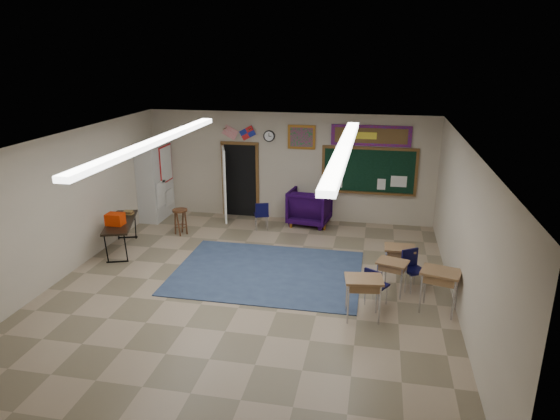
% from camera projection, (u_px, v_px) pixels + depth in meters
% --- Properties ---
extents(floor, '(9.00, 9.00, 0.00)m').
position_uv_depth(floor, '(249.00, 288.00, 10.13)').
color(floor, gray).
rests_on(floor, ground).
extents(back_wall, '(8.00, 0.04, 3.00)m').
position_uv_depth(back_wall, '(289.00, 167.00, 13.86)').
color(back_wall, '#BCAE98').
rests_on(back_wall, floor).
extents(front_wall, '(8.00, 0.04, 3.00)m').
position_uv_depth(front_wall, '(144.00, 349.00, 5.46)').
color(front_wall, '#BCAE98').
rests_on(front_wall, floor).
extents(left_wall, '(0.04, 9.00, 3.00)m').
position_uv_depth(left_wall, '(62.00, 206.00, 10.40)').
color(left_wall, '#BCAE98').
rests_on(left_wall, floor).
extents(right_wall, '(0.04, 9.00, 3.00)m').
position_uv_depth(right_wall, '(464.00, 233.00, 8.92)').
color(right_wall, '#BCAE98').
rests_on(right_wall, floor).
extents(ceiling, '(8.00, 9.00, 0.04)m').
position_uv_depth(ceiling, '(246.00, 142.00, 9.20)').
color(ceiling, silver).
rests_on(ceiling, back_wall).
extents(area_rug, '(4.00, 3.00, 0.02)m').
position_uv_depth(area_rug, '(267.00, 272.00, 10.83)').
color(area_rug, '#364867').
rests_on(area_rug, floor).
extents(fluorescent_strips, '(3.86, 6.00, 0.10)m').
position_uv_depth(fluorescent_strips, '(246.00, 145.00, 9.22)').
color(fluorescent_strips, white).
rests_on(fluorescent_strips, ceiling).
extents(doorway, '(1.10, 0.89, 2.16)m').
position_uv_depth(doorway, '(236.00, 181.00, 14.13)').
color(doorway, black).
rests_on(doorway, back_wall).
extents(chalkboard, '(2.55, 0.14, 1.30)m').
position_uv_depth(chalkboard, '(369.00, 172.00, 13.43)').
color(chalkboard, brown).
rests_on(chalkboard, back_wall).
extents(bulletin_board, '(2.10, 0.05, 0.55)m').
position_uv_depth(bulletin_board, '(371.00, 136.00, 13.13)').
color(bulletin_board, '#A40E1E').
rests_on(bulletin_board, back_wall).
extents(framed_art_print, '(0.75, 0.05, 0.65)m').
position_uv_depth(framed_art_print, '(302.00, 137.00, 13.50)').
color(framed_art_print, '#945C1C').
rests_on(framed_art_print, back_wall).
extents(wall_clock, '(0.32, 0.05, 0.32)m').
position_uv_depth(wall_clock, '(269.00, 136.00, 13.67)').
color(wall_clock, black).
rests_on(wall_clock, back_wall).
extents(wall_flags, '(1.16, 0.06, 0.70)m').
position_uv_depth(wall_flags, '(239.00, 131.00, 13.76)').
color(wall_flags, red).
rests_on(wall_flags, back_wall).
extents(storage_cabinet, '(0.59, 1.25, 2.20)m').
position_uv_depth(storage_cabinet, '(155.00, 180.00, 14.06)').
color(storage_cabinet, '#B5B4B0').
rests_on(storage_cabinet, floor).
extents(wingback_armchair, '(1.21, 1.24, 1.00)m').
position_uv_depth(wingback_armchair, '(310.00, 206.00, 13.71)').
color(wingback_armchair, black).
rests_on(wingback_armchair, floor).
extents(student_chair_reading, '(0.50, 0.50, 0.78)m').
position_uv_depth(student_chair_reading, '(261.00, 215.00, 13.34)').
color(student_chair_reading, black).
rests_on(student_chair_reading, floor).
extents(student_chair_desk_a, '(0.53, 0.53, 0.78)m').
position_uv_depth(student_chair_desk_a, '(376.00, 286.00, 9.36)').
color(student_chair_desk_a, black).
rests_on(student_chair_desk_a, floor).
extents(student_chair_desk_b, '(0.57, 0.57, 0.82)m').
position_uv_depth(student_chair_desk_b, '(414.00, 271.00, 9.94)').
color(student_chair_desk_b, black).
rests_on(student_chair_desk_b, floor).
extents(student_desk_front_left, '(0.68, 0.58, 0.69)m').
position_uv_depth(student_desk_front_left, '(392.00, 276.00, 9.80)').
color(student_desk_front_left, olive).
rests_on(student_desk_front_left, floor).
extents(student_desk_front_right, '(0.63, 0.47, 0.75)m').
position_uv_depth(student_desk_front_right, '(399.00, 262.00, 10.36)').
color(student_desk_front_right, olive).
rests_on(student_desk_front_right, floor).
extents(student_desk_back_left, '(0.72, 0.58, 0.79)m').
position_uv_depth(student_desk_back_left, '(363.00, 296.00, 8.87)').
color(student_desk_back_left, olive).
rests_on(student_desk_back_left, floor).
extents(student_desk_back_right, '(0.79, 0.68, 0.82)m').
position_uv_depth(student_desk_back_right, '(439.00, 289.00, 9.10)').
color(student_desk_back_right, olive).
rests_on(student_desk_back_right, floor).
extents(folding_table, '(1.12, 1.84, 1.00)m').
position_uv_depth(folding_table, '(121.00, 234.00, 11.95)').
color(folding_table, black).
rests_on(folding_table, floor).
extents(wooden_stool, '(0.39, 0.39, 0.68)m').
position_uv_depth(wooden_stool, '(181.00, 221.00, 12.96)').
color(wooden_stool, '#4E2E17').
rests_on(wooden_stool, floor).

